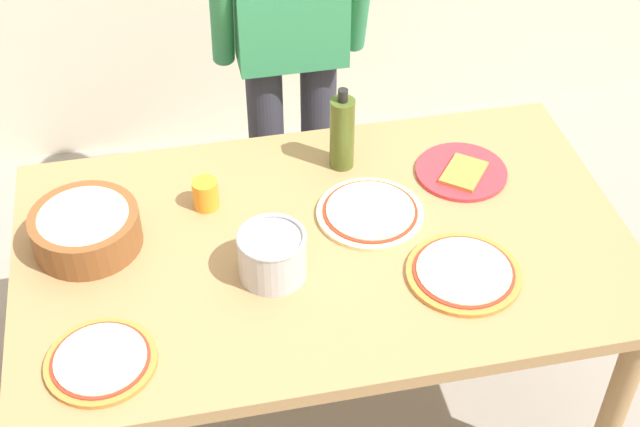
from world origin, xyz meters
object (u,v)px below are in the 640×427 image
dining_table (324,265)px  pizza_cooked_on_tray (464,273)px  pizza_raw_on_board (370,212)px  plate_with_slice (462,172)px  olive_oil_bottle (342,133)px  pizza_second_cooked (101,361)px  popcorn_bowl (85,226)px  person_cook (290,33)px  steel_pot (272,254)px  cup_orange (206,194)px

dining_table → pizza_cooked_on_tray: pizza_cooked_on_tray is taller
pizza_cooked_on_tray → pizza_raw_on_board: bearing=123.0°
plate_with_slice → olive_oil_bottle: bearing=161.0°
pizza_second_cooked → popcorn_bowl: popcorn_bowl is taller
pizza_raw_on_board → popcorn_bowl: bearing=177.0°
dining_table → plate_with_slice: bearing=23.3°
person_cook → steel_pot: 0.88m
person_cook → plate_with_slice: size_ratio=6.23×
dining_table → popcorn_bowl: bearing=169.6°
pizza_raw_on_board → popcorn_bowl: (-0.74, 0.04, 0.05)m
person_cook → olive_oil_bottle: person_cook is taller
dining_table → cup_orange: 0.37m
plate_with_slice → olive_oil_bottle: (-0.32, 0.11, 0.11)m
cup_orange → steel_pot: bearing=-65.1°
popcorn_bowl → cup_orange: 0.33m
person_cook → steel_pot: bearing=-103.3°
plate_with_slice → dining_table: bearing=-156.7°
pizza_cooked_on_tray → plate_with_slice: bearing=72.3°
dining_table → cup_orange: bearing=145.1°
plate_with_slice → olive_oil_bottle: olive_oil_bottle is taller
pizza_raw_on_board → popcorn_bowl: 0.75m
person_cook → plate_with_slice: 0.71m
person_cook → pizza_cooked_on_tray: bearing=-74.5°
pizza_cooked_on_tray → steel_pot: (-0.47, 0.10, 0.06)m
pizza_raw_on_board → pizza_cooked_on_tray: (0.17, -0.27, 0.00)m
popcorn_bowl → steel_pot: steel_pot is taller
pizza_cooked_on_tray → cup_orange: cup_orange is taller
pizza_raw_on_board → popcorn_bowl: popcorn_bowl is taller
dining_table → pizza_raw_on_board: size_ratio=5.50×
dining_table → pizza_second_cooked: 0.66m
pizza_second_cooked → steel_pot: (0.43, 0.20, 0.06)m
pizza_raw_on_board → popcorn_bowl: size_ratio=1.04×
pizza_raw_on_board → steel_pot: bearing=-150.7°
pizza_raw_on_board → steel_pot: 0.34m
pizza_second_cooked → steel_pot: 0.48m
pizza_raw_on_board → pizza_second_cooked: bearing=-152.9°
dining_table → popcorn_bowl: (-0.60, 0.11, 0.15)m
olive_oil_bottle → cup_orange: (-0.40, -0.10, -0.07)m
person_cook → steel_pot: size_ratio=9.34×
dining_table → olive_oil_bottle: (0.12, 0.30, 0.20)m
person_cook → popcorn_bowl: bearing=-135.3°
person_cook → pizza_second_cooked: bearing=-120.9°
person_cook → pizza_raw_on_board: (0.09, -0.68, -0.17)m
pizza_cooked_on_tray → cup_orange: bearing=146.7°
person_cook → pizza_raw_on_board: size_ratio=5.57×
person_cook → pizza_raw_on_board: 0.71m
pizza_raw_on_board → plate_with_slice: size_ratio=1.12×
dining_table → pizza_raw_on_board: (0.14, 0.07, 0.10)m
pizza_raw_on_board → olive_oil_bottle: 0.25m
person_cook → pizza_raw_on_board: bearing=-82.4°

